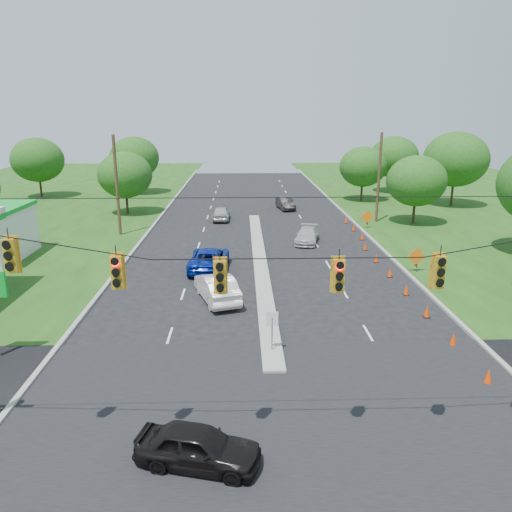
{
  "coord_description": "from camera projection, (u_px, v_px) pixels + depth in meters",
  "views": [
    {
      "loc": [
        -1.36,
        -14.98,
        10.65
      ],
      "look_at": [
        -0.54,
        12.66,
        2.8
      ],
      "focal_mm": 35.0,
      "sensor_mm": 36.0,
      "label": 1
    }
  ],
  "objects": [
    {
      "name": "tree_10",
      "position": [
        456.0,
        159.0,
        58.82
      ],
      "size": [
        7.56,
        7.56,
        8.82
      ],
      "color": "black",
      "rests_on": "ground"
    },
    {
      "name": "tree_4",
      "position": [
        38.0,
        160.0,
        65.2
      ],
      "size": [
        6.72,
        6.72,
        7.84
      ],
      "color": "black",
      "rests_on": "ground"
    },
    {
      "name": "tree_11",
      "position": [
        394.0,
        157.0,
        69.45
      ],
      "size": [
        6.72,
        6.72,
        7.84
      ],
      "color": "black",
      "rests_on": "ground"
    },
    {
      "name": "white_sedan",
      "position": [
        217.0,
        287.0,
        29.5
      ],
      "size": [
        3.1,
        5.17,
        1.61
      ],
      "primitive_type": "imported",
      "rotation": [
        0.0,
        0.0,
        3.45
      ],
      "color": "white",
      "rests_on": "ground"
    },
    {
      "name": "cone_3",
      "position": [
        406.0,
        290.0,
        30.49
      ],
      "size": [
        0.32,
        0.32,
        0.7
      ],
      "primitive_type": "cone",
      "color": "#F73B02",
      "rests_on": "ground"
    },
    {
      "name": "median",
      "position": [
        260.0,
        261.0,
        37.55
      ],
      "size": [
        1.0,
        34.0,
        0.18
      ],
      "primitive_type": "cube",
      "color": "gray",
      "rests_on": "ground"
    },
    {
      "name": "work_sign_2",
      "position": [
        367.0,
        217.0,
        48.13
      ],
      "size": [
        1.27,
        0.58,
        1.37
      ],
      "color": "black",
      "rests_on": "ground"
    },
    {
      "name": "median_sign",
      "position": [
        272.0,
        324.0,
        22.72
      ],
      "size": [
        0.55,
        0.06,
        2.05
      ],
      "color": "gray",
      "rests_on": "ground"
    },
    {
      "name": "dark_car_receding",
      "position": [
        285.0,
        203.0,
        58.14
      ],
      "size": [
        2.16,
        4.45,
        1.41
      ],
      "primitive_type": "imported",
      "rotation": [
        0.0,
        0.0,
        0.16
      ],
      "color": "black",
      "rests_on": "ground"
    },
    {
      "name": "cone_7",
      "position": [
        362.0,
        236.0,
        43.97
      ],
      "size": [
        0.32,
        0.32,
        0.7
      ],
      "primitive_type": "cone",
      "color": "#F73B02",
      "rests_on": "ground"
    },
    {
      "name": "cone_2",
      "position": [
        427.0,
        311.0,
        27.12
      ],
      "size": [
        0.32,
        0.32,
        0.7
      ],
      "primitive_type": "cone",
      "color": "#F73B02",
      "rests_on": "ground"
    },
    {
      "name": "black_sedan",
      "position": [
        198.0,
        447.0,
        15.55
      ],
      "size": [
        4.23,
        2.51,
        1.35
      ],
      "primitive_type": "imported",
      "rotation": [
        0.0,
        0.0,
        1.33
      ],
      "color": "black",
      "rests_on": "ground"
    },
    {
      "name": "silver_car_oncoming",
      "position": [
        221.0,
        213.0,
        52.06
      ],
      "size": [
        1.81,
        4.29,
        1.45
      ],
      "primitive_type": "imported",
      "rotation": [
        0.0,
        0.0,
        3.12
      ],
      "color": "#AEAFB1",
      "rests_on": "ground"
    },
    {
      "name": "tree_12",
      "position": [
        363.0,
        167.0,
        62.72
      ],
      "size": [
        5.88,
        5.88,
        6.86
      ],
      "color": "black",
      "rests_on": "ground"
    },
    {
      "name": "cone_8",
      "position": [
        354.0,
        227.0,
        47.33
      ],
      "size": [
        0.32,
        0.32,
        0.7
      ],
      "primitive_type": "cone",
      "color": "#F73B02",
      "rests_on": "ground"
    },
    {
      "name": "cross_street",
      "position": [
        282.0,
        432.0,
        17.35
      ],
      "size": [
        160.0,
        14.0,
        0.02
      ],
      "primitive_type": "cube",
      "color": "black",
      "rests_on": "ground"
    },
    {
      "name": "silver_car_far",
      "position": [
        307.0,
        235.0,
        42.92
      ],
      "size": [
        2.79,
        4.74,
        1.29
      ],
      "primitive_type": "imported",
      "rotation": [
        0.0,
        0.0,
        -0.23
      ],
      "color": "#B4B4B8",
      "rests_on": "ground"
    },
    {
      "name": "cone_1",
      "position": [
        453.0,
        339.0,
        23.76
      ],
      "size": [
        0.32,
        0.32,
        0.7
      ],
      "primitive_type": "cone",
      "color": "#F73B02",
      "rests_on": "ground"
    },
    {
      "name": "curb_left",
      "position": [
        147.0,
        235.0,
        45.91
      ],
      "size": [
        0.25,
        110.0,
        0.16
      ],
      "primitive_type": "cube",
      "color": "gray",
      "rests_on": "ground"
    },
    {
      "name": "cone_0",
      "position": [
        488.0,
        376.0,
        20.39
      ],
      "size": [
        0.32,
        0.32,
        0.7
      ],
      "primitive_type": "cone",
      "color": "#F73B02",
      "rests_on": "ground"
    },
    {
      "name": "tree_5",
      "position": [
        125.0,
        175.0,
        54.23
      ],
      "size": [
        5.88,
        5.88,
        6.86
      ],
      "color": "black",
      "rests_on": "ground"
    },
    {
      "name": "cone_6",
      "position": [
        365.0,
        246.0,
        40.58
      ],
      "size": [
        0.32,
        0.32,
        0.7
      ],
      "primitive_type": "cone",
      "color": "#F73B02",
      "rests_on": "ground"
    },
    {
      "name": "cone_4",
      "position": [
        390.0,
        272.0,
        33.85
      ],
      "size": [
        0.32,
        0.32,
        0.7
      ],
      "primitive_type": "cone",
      "color": "#F73B02",
      "rests_on": "ground"
    },
    {
      "name": "tree_9",
      "position": [
        416.0,
        181.0,
        49.32
      ],
      "size": [
        5.88,
        5.88,
        6.86
      ],
      "color": "black",
      "rests_on": "ground"
    },
    {
      "name": "utility_pole_far_left",
      "position": [
        117.0,
        186.0,
        44.61
      ],
      "size": [
        0.28,
        0.28,
        9.0
      ],
      "primitive_type": "cylinder",
      "color": "#422D1C",
      "rests_on": "ground"
    },
    {
      "name": "cone_5",
      "position": [
        376.0,
        258.0,
        37.22
      ],
      "size": [
        0.32,
        0.32,
        0.7
      ],
      "primitive_type": "cone",
      "color": "#F73B02",
      "rests_on": "ground"
    },
    {
      "name": "blue_pickup",
      "position": [
        209.0,
        258.0,
        35.49
      ],
      "size": [
        2.81,
        5.75,
        1.57
      ],
      "primitive_type": "imported",
      "rotation": [
        0.0,
        0.0,
        3.11
      ],
      "color": "navy",
      "rests_on": "ground"
    },
    {
      "name": "signal_span",
      "position": [
        286.0,
        310.0,
        15.03
      ],
      "size": [
        25.6,
        0.32,
        9.0
      ],
      "color": "#422D1C",
      "rests_on": "ground"
    },
    {
      "name": "ground",
      "position": [
        282.0,
        432.0,
        17.35
      ],
      "size": [
        160.0,
        160.0,
        0.0
      ],
      "primitive_type": "plane",
      "color": "black",
      "rests_on": "ground"
    },
    {
      "name": "cone_9",
      "position": [
        346.0,
        220.0,
        50.7
      ],
      "size": [
        0.32,
        0.32,
        0.7
      ],
      "primitive_type": "cone",
      "color": "#F73B02",
      "rests_on": "ground"
    },
    {
      "name": "curb_right",
      "position": [
        364.0,
        233.0,
        46.49
      ],
      "size": [
        0.25,
        110.0,
        0.16
      ],
      "primitive_type": "cube",
      "color": "gray",
      "rests_on": "ground"
    },
    {
      "name": "work_sign_1",
      "position": [
        416.0,
        257.0,
        34.67
      ],
      "size": [
        1.27,
        0.58,
        1.37
      ],
      "color": "black",
      "rests_on": "ground"
    },
    {
      "name": "tree_6",
      "position": [
        134.0,
        158.0,
        68.43
      ],
      "size": [
        6.72,
        6.72,
        7.84
      ],
      "color": "black",
      "rests_on": "ground"
    },
    {
      "name": "utility_pole_far_right",
      "position": [
        379.0,
        178.0,
        50.13
      ],
      "size": [
        0.28,
        0.28,
        9.0
      ],
      "primitive_type": "cylinder",
      "color": "#422D1C",
      "rests_on": "ground"
    }
  ]
}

